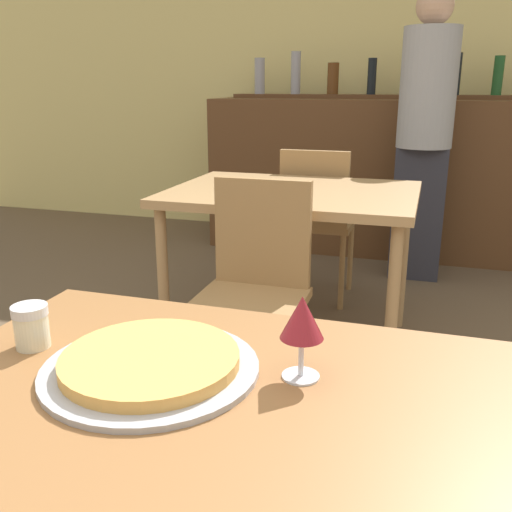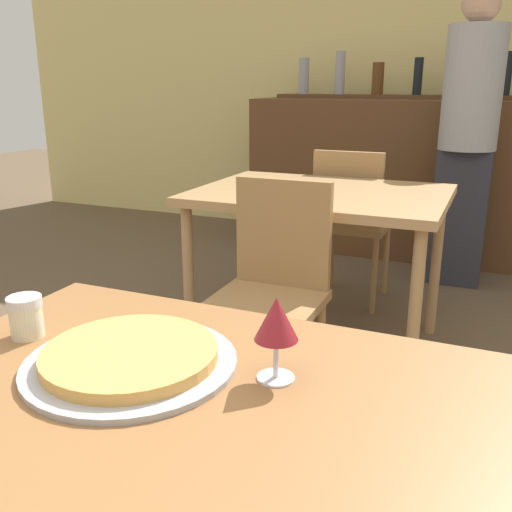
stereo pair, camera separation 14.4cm
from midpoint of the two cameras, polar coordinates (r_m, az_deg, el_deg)
wall_back at (r=4.85m, az=19.28°, el=17.90°), size 8.00×0.05×2.80m
dining_table_near at (r=1.03m, az=-4.91°, el=-18.19°), size 1.10×0.86×0.72m
dining_table_far at (r=2.66m, az=8.02°, el=4.75°), size 1.12×0.85×0.77m
bar_counter at (r=4.40m, az=17.69°, el=7.27°), size 2.60×0.56×1.13m
bar_back_shelf at (r=4.49m, az=18.21°, el=15.65°), size 2.39×0.24×0.34m
chair_far_side_front at (r=2.16m, az=3.61°, el=-2.51°), size 0.40×0.40×0.90m
chair_far_side_back at (r=3.27m, az=10.70°, el=3.94°), size 0.40×0.40×0.90m
pizza_tray at (r=1.11m, az=-8.82°, el=-10.12°), size 0.41×0.41×0.04m
cheese_shaker at (r=1.28m, az=-19.08°, el=-5.81°), size 0.07×0.07×0.09m
person_standing at (r=3.76m, az=21.54°, el=11.69°), size 0.34×0.34×1.79m
wine_glass at (r=1.02m, az=6.12°, el=-6.61°), size 0.08×0.08×0.16m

